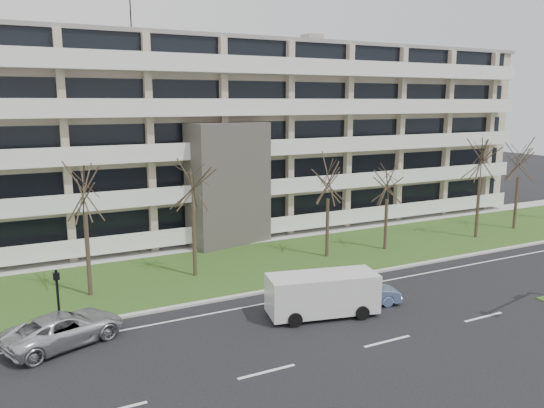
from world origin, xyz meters
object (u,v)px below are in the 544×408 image
white_van (324,291)px  pedestrian_signal (58,292)px  silver_pickup (64,329)px  blue_sedan (364,293)px

white_van → pedestrian_signal: bearing=174.4°
silver_pickup → white_van: size_ratio=0.89×
blue_sedan → pedestrian_signal: size_ratio=1.30×
silver_pickup → pedestrian_signal: bearing=-17.6°
pedestrian_signal → blue_sedan: bearing=-15.3°
silver_pickup → pedestrian_signal: size_ratio=1.72×
silver_pickup → pedestrian_signal: (-0.06, 1.49, 1.19)m
white_van → pedestrian_signal: pedestrian_signal is taller
blue_sedan → pedestrian_signal: (-14.53, 3.72, 1.26)m
silver_pickup → blue_sedan: size_ratio=1.33×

